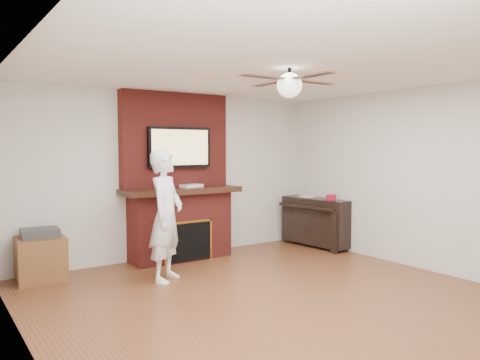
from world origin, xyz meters
TOP-DOWN VIEW (x-y plane):
  - room_shell at (0.00, 0.00)m, footprint 5.36×5.86m
  - fireplace at (0.00, 2.55)m, footprint 1.78×0.64m
  - tv at (0.00, 2.50)m, footprint 1.00×0.08m
  - ceiling_fan at (-0.00, 0.00)m, footprint 1.21×1.21m
  - person at (-0.67, 1.57)m, footprint 0.72×0.70m
  - side_table at (-1.98, 2.48)m, footprint 0.60×0.60m
  - piano at (2.30, 2.00)m, footprint 0.59×1.29m
  - cable_box at (0.16, 2.45)m, footprint 0.35×0.24m
  - candle_green at (0.08, 2.38)m, footprint 0.06×0.06m
  - candle_cream at (0.08, 2.37)m, footprint 0.09×0.09m
  - candle_blue at (0.12, 2.35)m, footprint 0.06×0.06m

SIDE VIEW (x-z plane):
  - candle_blue at x=0.12m, z-range 0.00..0.09m
  - candle_green at x=0.08m, z-range 0.00..0.09m
  - candle_cream at x=0.08m, z-range 0.00..0.13m
  - side_table at x=-1.98m, z-range -0.03..0.63m
  - piano at x=2.30m, z-range -0.02..0.90m
  - person at x=-0.67m, z-range 0.00..1.65m
  - fireplace at x=0.00m, z-range -0.25..2.25m
  - cable_box at x=0.16m, z-range 1.08..1.13m
  - room_shell at x=0.00m, z-range -0.18..2.68m
  - tv at x=0.00m, z-range 1.38..1.98m
  - ceiling_fan at x=0.00m, z-range 2.18..2.49m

